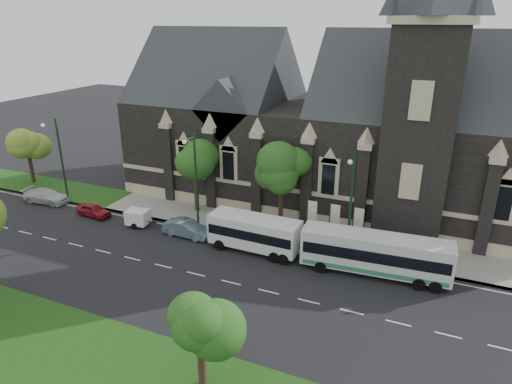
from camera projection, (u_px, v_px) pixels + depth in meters
The scene contains 19 objects.
ground at pixel (196, 274), 34.42m from camera, with size 160.00×160.00×0.00m, color black.
sidewalk at pixel (247, 224), 42.53m from camera, with size 80.00×5.00×0.15m, color gray.
museum at pixel (330, 125), 45.64m from camera, with size 40.00×17.70×29.90m.
tree_park_east at pixel (204, 312), 22.49m from camera, with size 3.40×3.40×6.28m.
tree_walk_right at pixel (285, 167), 40.29m from camera, with size 4.08×4.08×7.80m.
tree_walk_left at pixel (197, 157), 43.63m from camera, with size 3.91×3.91×7.64m.
tree_walk_far at pixel (29, 145), 51.69m from camera, with size 3.40×3.40×6.28m.
street_lamp_near at pixel (351, 200), 34.96m from camera, with size 0.36×1.88×9.00m.
street_lamp_mid at pixel (195, 176), 40.11m from camera, with size 0.36×1.88×9.00m.
street_lamp_far at pixel (59, 156), 46.00m from camera, with size 0.36×1.88×9.00m.
banner_flag_left at pixel (310, 215), 38.95m from camera, with size 0.90×0.10×4.00m.
banner_flag_center at pixel (333, 219), 38.21m from camera, with size 0.90×0.10×4.00m.
banner_flag_right at pixel (356, 223), 37.47m from camera, with size 0.90×0.10×4.00m.
tour_coach at pixel (375, 253), 33.84m from camera, with size 11.19×3.20×3.23m.
shuttle_bus at pixel (255, 232), 37.38m from camera, with size 7.76×2.87×2.97m.
box_trailer at pixel (138, 217), 42.10m from camera, with size 3.00×1.77×1.56m.
sedan at pixel (187, 228), 40.18m from camera, with size 1.56×4.48×1.48m, color gray.
car_far_red at pixel (93, 210), 44.25m from camera, with size 1.50×3.73×1.27m, color maroon.
car_far_white at pixel (46, 196), 47.52m from camera, with size 2.01×4.95×1.44m, color silver.
Camera 1 is at (16.00, -25.53, 18.39)m, focal length 31.50 mm.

